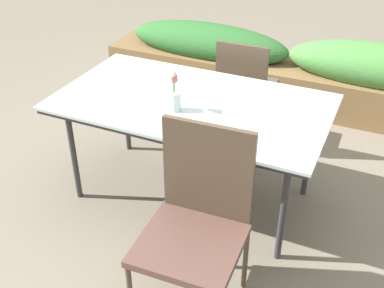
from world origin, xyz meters
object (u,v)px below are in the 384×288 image
(flower_vase, at_px, (175,95))
(planter_box, at_px, (289,70))
(chair_near_right, at_px, (197,217))
(dining_table, at_px, (192,107))
(chair_far_side, at_px, (245,84))

(flower_vase, height_order, planter_box, flower_vase)
(chair_near_right, bearing_deg, dining_table, -66.49)
(flower_vase, relative_size, planter_box, 0.07)
(chair_far_side, relative_size, planter_box, 0.25)
(dining_table, xyz_separation_m, planter_box, (0.24, 1.70, -0.39))
(chair_near_right, distance_m, planter_box, 2.50)
(chair_far_side, xyz_separation_m, planter_box, (0.15, 0.89, -0.21))
(chair_near_right, bearing_deg, flower_vase, -58.40)
(dining_table, xyz_separation_m, flower_vase, (-0.04, -0.15, 0.14))
(chair_far_side, distance_m, planter_box, 0.93)
(flower_vase, xyz_separation_m, planter_box, (0.28, 1.85, -0.53))
(flower_vase, bearing_deg, chair_near_right, -55.91)
(dining_table, xyz_separation_m, chair_near_right, (0.38, -0.78, -0.15))
(planter_box, bearing_deg, dining_table, -97.89)
(chair_near_right, bearing_deg, planter_box, -89.10)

